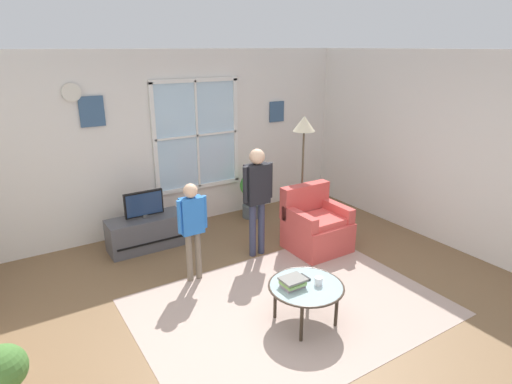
# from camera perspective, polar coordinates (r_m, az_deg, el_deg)

# --- Properties ---
(ground_plane) EXTENTS (6.52, 6.30, 0.02)m
(ground_plane) POSITION_cam_1_polar(r_m,az_deg,el_deg) (4.77, 3.31, -15.86)
(ground_plane) COLOR brown
(back_wall) EXTENTS (5.92, 0.17, 2.66)m
(back_wall) POSITION_cam_1_polar(r_m,az_deg,el_deg) (6.64, -11.15, 6.66)
(back_wall) COLOR silver
(back_wall) RESTS_ON ground_plane
(side_wall_right) EXTENTS (0.12, 5.70, 2.66)m
(side_wall_right) POSITION_cam_1_polar(r_m,az_deg,el_deg) (6.35, 26.43, 4.42)
(side_wall_right) COLOR silver
(side_wall_right) RESTS_ON ground_plane
(area_rug) EXTENTS (3.20, 2.34, 0.01)m
(area_rug) POSITION_cam_1_polar(r_m,az_deg,el_deg) (4.86, 4.49, -14.95)
(area_rug) COLOR tan
(area_rug) RESTS_ON ground_plane
(tv_stand) EXTENTS (1.05, 0.44, 0.46)m
(tv_stand) POSITION_cam_1_polar(r_m,az_deg,el_deg) (6.21, -14.36, -5.24)
(tv_stand) COLOR #4C4C51
(tv_stand) RESTS_ON ground_plane
(television) EXTENTS (0.53, 0.08, 0.38)m
(television) POSITION_cam_1_polar(r_m,az_deg,el_deg) (6.05, -14.67, -1.56)
(television) COLOR #4C4C4C
(television) RESTS_ON tv_stand
(armchair) EXTENTS (0.76, 0.74, 0.87)m
(armchair) POSITION_cam_1_polar(r_m,az_deg,el_deg) (6.02, 7.91, -4.57)
(armchair) COLOR #D14C47
(armchair) RESTS_ON ground_plane
(coffee_table) EXTENTS (0.77, 0.77, 0.43)m
(coffee_table) POSITION_cam_1_polar(r_m,az_deg,el_deg) (4.44, 6.66, -12.52)
(coffee_table) COLOR #99B2B7
(coffee_table) RESTS_ON ground_plane
(book_stack) EXTENTS (0.24, 0.20, 0.10)m
(book_stack) POSITION_cam_1_polar(r_m,az_deg,el_deg) (4.36, 4.91, -11.86)
(book_stack) COLOR #A28F99
(book_stack) RESTS_ON coffee_table
(cup) EXTENTS (0.08, 0.08, 0.08)m
(cup) POSITION_cam_1_polar(r_m,az_deg,el_deg) (4.43, 8.31, -11.64)
(cup) COLOR white
(cup) RESTS_ON coffee_table
(remote_near_books) EXTENTS (0.05, 0.14, 0.02)m
(remote_near_books) POSITION_cam_1_polar(r_m,az_deg,el_deg) (4.54, 6.50, -11.17)
(remote_near_books) COLOR black
(remote_near_books) RESTS_ON coffee_table
(person_blue_shirt) EXTENTS (0.37, 0.17, 1.22)m
(person_blue_shirt) POSITION_cam_1_polar(r_m,az_deg,el_deg) (5.06, -8.50, -3.85)
(person_blue_shirt) COLOR #726656
(person_blue_shirt) RESTS_ON ground_plane
(person_black_shirt) EXTENTS (0.44, 0.20, 1.47)m
(person_black_shirt) POSITION_cam_1_polar(r_m,az_deg,el_deg) (5.57, 0.15, 0.24)
(person_black_shirt) COLOR #333851
(person_black_shirt) RESTS_ON ground_plane
(potted_plant_by_window) EXTENTS (0.37, 0.37, 0.73)m
(potted_plant_by_window) POSITION_cam_1_polar(r_m,az_deg,el_deg) (7.01, -0.64, -0.05)
(potted_plant_by_window) COLOR #4C565B
(potted_plant_by_window) RESTS_ON ground_plane
(floor_lamp) EXTENTS (0.32, 0.32, 1.75)m
(floor_lamp) POSITION_cam_1_polar(r_m,az_deg,el_deg) (6.31, 6.37, 7.47)
(floor_lamp) COLOR black
(floor_lamp) RESTS_ON ground_plane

